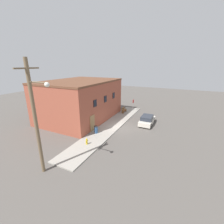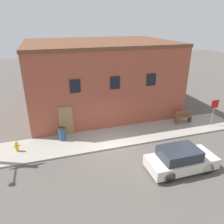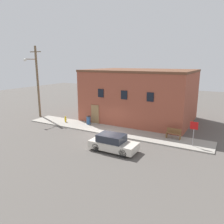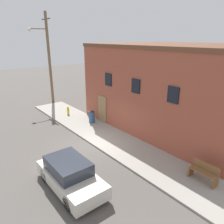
% 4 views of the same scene
% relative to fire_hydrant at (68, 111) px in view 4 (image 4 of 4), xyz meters
% --- Properties ---
extents(ground_plane, '(80.00, 80.00, 0.00)m').
position_rel_fire_hydrant_xyz_m(ground_plane, '(5.91, -1.46, -0.46)').
color(ground_plane, '#56514C').
extents(sidewalk, '(19.99, 2.82, 0.11)m').
position_rel_fire_hydrant_xyz_m(sidewalk, '(5.91, -0.05, -0.40)').
color(sidewalk, '#9E998E').
rests_on(sidewalk, ground).
extents(brick_building, '(12.17, 8.90, 6.05)m').
position_rel_fire_hydrant_xyz_m(brick_building, '(6.86, 5.75, 2.57)').
color(brick_building, '#9E4C38').
rests_on(brick_building, ground).
extents(fire_hydrant, '(0.39, 0.19, 0.70)m').
position_rel_fire_hydrant_xyz_m(fire_hydrant, '(0.00, 0.00, 0.00)').
color(fire_hydrant, gold).
rests_on(fire_hydrant, sidewalk).
extents(bench, '(1.30, 0.44, 0.90)m').
position_rel_fire_hydrant_xyz_m(bench, '(12.31, 0.53, 0.09)').
color(bench, brown).
rests_on(bench, sidewalk).
extents(trash_bin, '(0.48, 0.48, 0.92)m').
position_rel_fire_hydrant_xyz_m(trash_bin, '(2.84, 0.58, 0.11)').
color(trash_bin, '#2D517F').
rests_on(trash_bin, sidewalk).
extents(utility_pole, '(1.80, 1.95, 8.84)m').
position_rel_fire_hydrant_xyz_m(utility_pole, '(-4.97, 0.72, 4.25)').
color(utility_pole, brown).
rests_on(utility_pole, ground).
extents(parked_car, '(3.81, 1.68, 1.35)m').
position_rel_fire_hydrant_xyz_m(parked_car, '(8.74, -4.48, 0.19)').
color(parked_car, black).
rests_on(parked_car, ground).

